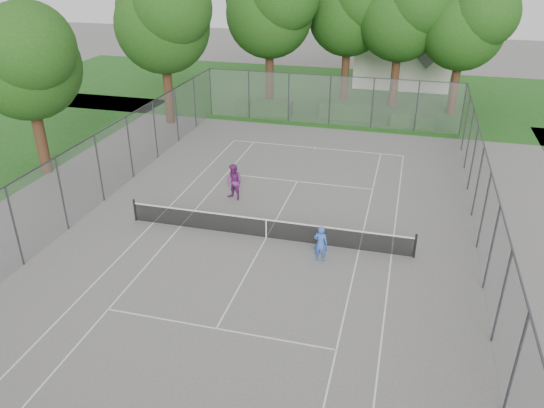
% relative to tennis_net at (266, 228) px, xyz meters
% --- Properties ---
extents(ground, '(120.00, 120.00, 0.00)m').
position_rel_tennis_net_xyz_m(ground, '(0.00, 0.00, -0.51)').
color(ground, '#5F5C5A').
rests_on(ground, ground).
extents(grass_far, '(60.00, 20.00, 0.00)m').
position_rel_tennis_net_xyz_m(grass_far, '(0.00, 26.00, -0.51)').
color(grass_far, '#1A4915').
rests_on(grass_far, ground).
extents(court_markings, '(11.03, 23.83, 0.01)m').
position_rel_tennis_net_xyz_m(court_markings, '(0.00, 0.00, -0.50)').
color(court_markings, silver).
rests_on(court_markings, ground).
extents(tennis_net, '(12.87, 0.10, 1.10)m').
position_rel_tennis_net_xyz_m(tennis_net, '(0.00, 0.00, 0.00)').
color(tennis_net, black).
rests_on(tennis_net, ground).
extents(perimeter_fence, '(18.08, 34.08, 3.52)m').
position_rel_tennis_net_xyz_m(perimeter_fence, '(0.00, 0.00, 1.30)').
color(perimeter_fence, '#38383D').
rests_on(perimeter_fence, ground).
extents(tree_far_left, '(7.58, 6.92, 10.90)m').
position_rel_tennis_net_xyz_m(tree_far_left, '(-5.42, 20.96, 6.98)').
color(tree_far_left, '#3A2215').
rests_on(tree_far_left, ground).
extents(tree_far_midleft, '(7.26, 6.62, 10.43)m').
position_rel_tennis_net_xyz_m(tree_far_midleft, '(0.16, 24.16, 6.66)').
color(tree_far_midleft, '#3A2215').
rests_on(tree_far_midleft, ground).
extents(tree_far_midright, '(7.36, 6.72, 10.58)m').
position_rel_tennis_net_xyz_m(tree_far_midright, '(4.24, 22.78, 6.76)').
color(tree_far_midright, '#3A2215').
rests_on(tree_far_midright, ground).
extents(tree_far_right, '(6.82, 6.23, 9.80)m').
position_rel_tennis_net_xyz_m(tree_far_right, '(8.69, 21.96, 6.22)').
color(tree_far_right, '#3A2215').
rests_on(tree_far_right, ground).
extents(tree_side_back, '(7.39, 6.74, 10.62)m').
position_rel_tennis_net_xyz_m(tree_side_back, '(-11.14, 14.45, 6.78)').
color(tree_side_back, '#3A2215').
rests_on(tree_side_back, ground).
extents(tree_side_front, '(6.54, 5.97, 9.41)m').
position_rel_tennis_net_xyz_m(tree_side_front, '(-14.09, 4.03, 5.95)').
color(tree_side_front, '#3A2215').
rests_on(tree_side_front, ground).
extents(hedge_left, '(4.14, 1.24, 1.03)m').
position_rel_tennis_net_xyz_m(hedge_left, '(-5.12, 18.21, 0.01)').
color(hedge_left, '#1B4416').
rests_on(hedge_left, ground).
extents(hedge_mid, '(3.87, 1.11, 1.22)m').
position_rel_tennis_net_xyz_m(hedge_mid, '(1.01, 18.67, 0.10)').
color(hedge_mid, '#1B4416').
rests_on(hedge_mid, ground).
extents(hedge_right, '(3.11, 1.14, 0.93)m').
position_rel_tennis_net_xyz_m(hedge_right, '(5.89, 18.00, -0.04)').
color(hedge_right, '#1B4416').
rests_on(hedge_right, ground).
extents(house, '(8.27, 6.41, 10.30)m').
position_rel_tennis_net_xyz_m(house, '(4.47, 30.94, 3.63)').
color(house, silver).
rests_on(house, ground).
extents(girl_player, '(0.58, 0.38, 1.58)m').
position_rel_tennis_net_xyz_m(girl_player, '(2.64, -1.20, 0.28)').
color(girl_player, blue).
rests_on(girl_player, ground).
extents(woman_player, '(1.12, 1.01, 1.88)m').
position_rel_tennis_net_xyz_m(woman_player, '(-2.62, 3.40, 0.43)').
color(woman_player, '#732671').
rests_on(woman_player, ground).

